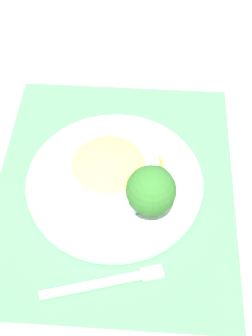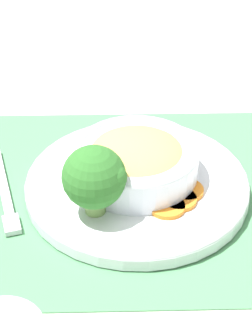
# 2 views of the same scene
# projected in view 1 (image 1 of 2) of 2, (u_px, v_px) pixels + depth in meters

# --- Properties ---
(ground_plane) EXTENTS (4.00, 4.00, 0.00)m
(ground_plane) POSITION_uv_depth(u_px,v_px,m) (115.00, 187.00, 0.79)
(ground_plane) COLOR beige
(placemat) EXTENTS (0.50, 0.42, 0.00)m
(placemat) POSITION_uv_depth(u_px,v_px,m) (115.00, 186.00, 0.79)
(placemat) COLOR #4C8C59
(placemat) RESTS_ON ground_plane
(plate) EXTENTS (0.29, 0.29, 0.02)m
(plate) POSITION_uv_depth(u_px,v_px,m) (115.00, 181.00, 0.78)
(plate) COLOR silver
(plate) RESTS_ON placemat
(bowl) EXTENTS (0.16, 0.16, 0.06)m
(bowl) POSITION_uv_depth(u_px,v_px,m) (109.00, 167.00, 0.76)
(bowl) COLOR silver
(bowl) RESTS_ON plate
(broccoli_floret) EXTENTS (0.08, 0.08, 0.09)m
(broccoli_floret) POSITION_uv_depth(u_px,v_px,m) (151.00, 190.00, 0.70)
(broccoli_floret) COLOR #759E51
(broccoli_floret) RESTS_ON plate
(carrot_slice_near) EXTENTS (0.05, 0.05, 0.01)m
(carrot_slice_near) POSITION_uv_depth(u_px,v_px,m) (150.00, 164.00, 0.79)
(carrot_slice_near) COLOR orange
(carrot_slice_near) RESTS_ON plate
(carrot_slice_middle) EXTENTS (0.05, 0.05, 0.01)m
(carrot_slice_middle) POSITION_uv_depth(u_px,v_px,m) (142.00, 156.00, 0.80)
(carrot_slice_middle) COLOR orange
(carrot_slice_middle) RESTS_ON plate
(carrot_slice_far) EXTENTS (0.05, 0.05, 0.01)m
(carrot_slice_far) POSITION_uv_depth(u_px,v_px,m) (132.00, 151.00, 0.81)
(carrot_slice_far) COLOR orange
(carrot_slice_far) RESTS_ON plate
(fork) EXTENTS (0.06, 0.18, 0.01)m
(fork) POSITION_uv_depth(u_px,v_px,m) (115.00, 281.00, 0.68)
(fork) COLOR silver
(fork) RESTS_ON placemat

